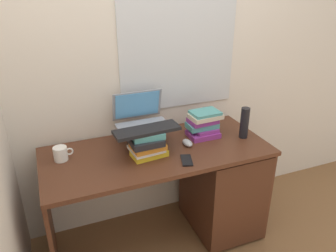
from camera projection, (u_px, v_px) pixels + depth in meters
The scene contains 12 objects.
ground_plane at pixel (159, 238), 2.56m from camera, with size 6.00×6.00×0.00m, color brown.
wall_back at pixel (138, 60), 2.33m from camera, with size 6.00×0.06×2.60m.
desk at pixel (208, 183), 2.49m from camera, with size 1.53×0.67×0.78m.
book_stack_tall at pixel (144, 135), 2.30m from camera, with size 0.24×0.19×0.11m.
book_stack_keyboard_riser at pixel (147, 144), 2.12m from camera, with size 0.24×0.21×0.18m.
book_stack_side at pixel (204, 124), 2.39m from camera, with size 0.25×0.18×0.19m.
laptop at pixel (141, 117), 2.31m from camera, with size 0.36×0.28×0.23m.
keyboard at pixel (147, 130), 2.08m from camera, with size 0.42×0.14×0.02m, color black.
computer_mouse at pixel (187, 143), 2.28m from camera, with size 0.06×0.10×0.04m, color #A5A8AD.
mug at pixel (61, 154), 2.09m from camera, with size 0.12×0.09×0.09m.
water_bottle at pixel (244, 123), 2.36m from camera, with size 0.06×0.06×0.23m, color black.
cell_phone at pixel (187, 160), 2.10m from camera, with size 0.07×0.14×0.01m, color black.
Camera 1 is at (-0.67, -1.84, 1.86)m, focal length 35.34 mm.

